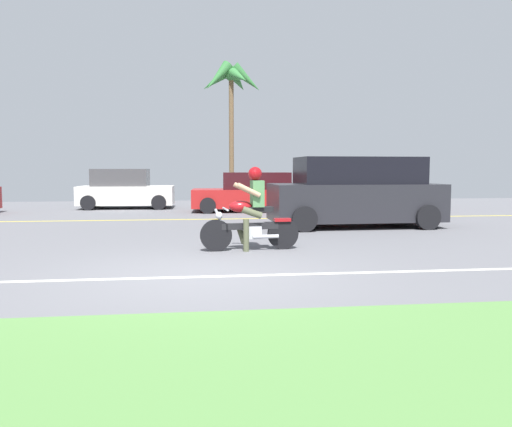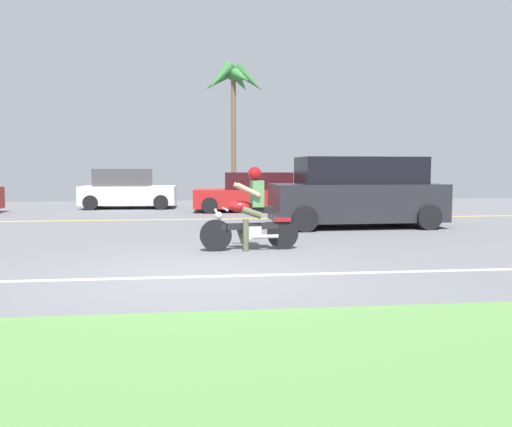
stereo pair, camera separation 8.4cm
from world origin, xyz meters
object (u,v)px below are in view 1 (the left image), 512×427
object	(u,v)px
parked_car_1	(125,190)
parked_car_3	(371,188)
parked_car_2	(251,193)
motorcyclist	(251,215)
palm_tree_0	(231,84)
suv_nearby	(356,193)

from	to	relation	value
parked_car_1	parked_car_3	bearing A→B (deg)	-5.34
parked_car_2	parked_car_1	bearing A→B (deg)	156.80
motorcyclist	parked_car_3	xyz separation A→B (m)	(6.01, 10.14, 0.11)
parked_car_1	palm_tree_0	size ratio (longest dim) A/B	0.61
parked_car_1	parked_car_2	bearing A→B (deg)	-23.20
motorcyclist	palm_tree_0	world-z (taller)	palm_tree_0
parked_car_1	parked_car_2	world-z (taller)	parked_car_1
motorcyclist	palm_tree_0	xyz separation A→B (m)	(0.62, 12.38, 4.43)
motorcyclist	suv_nearby	bearing A→B (deg)	48.13
parked_car_2	parked_car_3	size ratio (longest dim) A/B	1.12
motorcyclist	parked_car_1	size ratio (longest dim) A/B	0.52
suv_nearby	parked_car_3	xyz separation A→B (m)	(2.74, 6.50, -0.12)
motorcyclist	parked_car_1	distance (m)	11.65
suv_nearby	parked_car_2	world-z (taller)	suv_nearby
suv_nearby	palm_tree_0	bearing A→B (deg)	106.82
motorcyclist	parked_car_3	distance (m)	11.79
suv_nearby	parked_car_2	size ratio (longest dim) A/B	1.11
motorcyclist	parked_car_2	world-z (taller)	motorcyclist
parked_car_1	parked_car_2	size ratio (longest dim) A/B	0.87
motorcyclist	parked_car_2	size ratio (longest dim) A/B	0.45
motorcyclist	parked_car_1	bearing A→B (deg)	108.49
suv_nearby	parked_car_1	size ratio (longest dim) A/B	1.28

